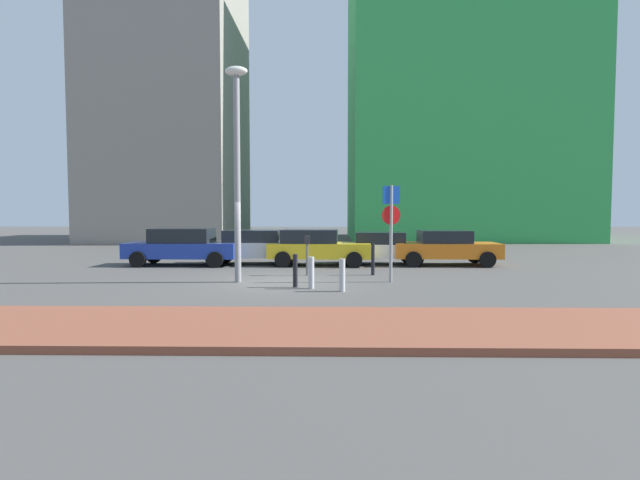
{
  "coord_description": "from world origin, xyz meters",
  "views": [
    {
      "loc": [
        1.69,
        -15.38,
        2.18
      ],
      "look_at": [
        1.38,
        1.02,
        1.26
      ],
      "focal_mm": 27.55,
      "sensor_mm": 36.0,
      "label": 1
    }
  ],
  "objects": [
    {
      "name": "parked_car_white",
      "position": [
        3.84,
        5.29,
        0.72
      ],
      "size": [
        4.17,
        2.14,
        1.36
      ],
      "color": "white",
      "rests_on": "ground"
    },
    {
      "name": "traffic_bollard_edge",
      "position": [
        2.04,
        -1.91,
        0.45
      ],
      "size": [
        0.17,
        0.17,
        0.91
      ],
      "primitive_type": "cylinder",
      "color": "#B7B7BC",
      "rests_on": "ground"
    },
    {
      "name": "ground_plane",
      "position": [
        0.0,
        0.0,
        0.0
      ],
      "size": [
        120.0,
        120.0,
        0.0
      ],
      "primitive_type": "plane",
      "color": "#4C4947"
    },
    {
      "name": "parked_car_blue",
      "position": [
        -4.37,
        4.72,
        0.8
      ],
      "size": [
        4.59,
        2.0,
        1.53
      ],
      "color": "#1E389E",
      "rests_on": "ground"
    },
    {
      "name": "building_under_construction",
      "position": [
        -10.64,
        23.1,
        12.76
      ],
      "size": [
        10.32,
        11.78,
        25.52
      ],
      "primitive_type": "cube",
      "color": "gray",
      "rests_on": "ground"
    },
    {
      "name": "parked_car_silver",
      "position": [
        -1.59,
        5.24,
        0.76
      ],
      "size": [
        4.38,
        2.12,
        1.44
      ],
      "color": "#B7BABF",
      "rests_on": "ground"
    },
    {
      "name": "traffic_bollard_far",
      "position": [
        0.69,
        -1.18,
        0.49
      ],
      "size": [
        0.14,
        0.14,
        0.97
      ],
      "primitive_type": "cylinder",
      "color": "black",
      "rests_on": "ground"
    },
    {
      "name": "traffic_bollard_mid",
      "position": [
        3.21,
        1.66,
        0.55
      ],
      "size": [
        0.12,
        0.12,
        1.1
      ],
      "primitive_type": "cylinder",
      "color": "black",
      "rests_on": "ground"
    },
    {
      "name": "parked_car_yellow",
      "position": [
        1.17,
        4.8,
        0.78
      ],
      "size": [
        4.23,
        2.08,
        1.48
      ],
      "color": "gold",
      "rests_on": "ground"
    },
    {
      "name": "parking_sign_post",
      "position": [
        3.62,
        -0.04,
        1.91
      ],
      "size": [
        0.59,
        0.16,
        3.03
      ],
      "color": "gray",
      "rests_on": "ground"
    },
    {
      "name": "street_lamp",
      "position": [
        -1.18,
        -0.13,
        3.95
      ],
      "size": [
        0.7,
        0.36,
        6.67
      ],
      "color": "gray",
      "rests_on": "ground"
    },
    {
      "name": "parked_car_orange",
      "position": [
        6.49,
        4.97,
        0.75
      ],
      "size": [
        4.31,
        2.1,
        1.44
      ],
      "color": "orange",
      "rests_on": "ground"
    },
    {
      "name": "building_colorful_midrise",
      "position": [
        12.37,
        26.27,
        11.55
      ],
      "size": [
        17.75,
        14.49,
        23.09
      ],
      "primitive_type": "cube",
      "color": "green",
      "rests_on": "ground"
    },
    {
      "name": "traffic_bollard_near",
      "position": [
        1.17,
        -1.43,
        0.46
      ],
      "size": [
        0.16,
        0.16,
        0.92
      ],
      "primitive_type": "cylinder",
      "color": "#B7B7BC",
      "rests_on": "ground"
    },
    {
      "name": "sidewalk_brick",
      "position": [
        0.0,
        -6.46,
        0.07
      ],
      "size": [
        40.0,
        3.2,
        0.14
      ],
      "primitive_type": "cube",
      "color": "brown",
      "rests_on": "ground"
    },
    {
      "name": "parking_meter",
      "position": [
        0.92,
        1.52,
        0.9
      ],
      "size": [
        0.18,
        0.14,
        1.39
      ],
      "color": "#4C4C51",
      "rests_on": "ground"
    }
  ]
}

